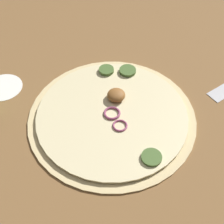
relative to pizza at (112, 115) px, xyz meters
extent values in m
plane|color=brown|center=(0.00, 0.00, -0.01)|extent=(3.00, 3.00, 0.00)
cylinder|color=beige|center=(0.00, 0.00, 0.00)|extent=(0.36, 0.36, 0.01)
cylinder|color=beige|center=(0.00, 0.00, 0.00)|extent=(0.32, 0.32, 0.00)
torus|color=#934266|center=(0.00, 0.00, 0.01)|extent=(0.04, 0.04, 0.00)
cylinder|color=#47662D|center=(0.13, 0.04, 0.01)|extent=(0.04, 0.04, 0.01)
cylinder|color=#47662D|center=(-0.11, 0.07, 0.01)|extent=(0.04, 0.04, 0.01)
ellipsoid|color=brown|center=(-0.04, 0.02, 0.02)|extent=(0.04, 0.04, 0.02)
torus|color=#934266|center=(0.04, 0.00, 0.01)|extent=(0.03, 0.03, 0.00)
cylinder|color=#47662D|center=(-0.13, 0.02, 0.01)|extent=(0.04, 0.04, 0.01)
cylinder|color=white|center=(-0.16, -0.22, -0.01)|extent=(0.09, 0.09, 0.00)
camera|label=1|loc=(0.41, -0.12, 0.51)|focal=50.00mm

